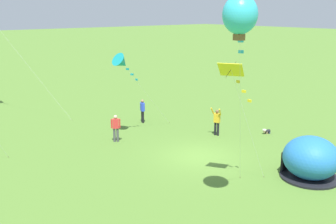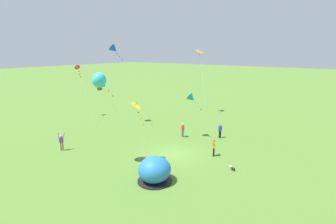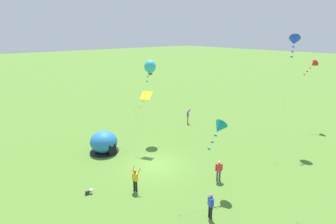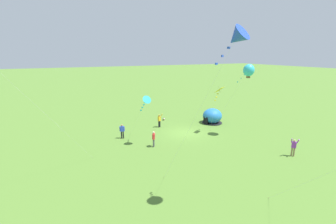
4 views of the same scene
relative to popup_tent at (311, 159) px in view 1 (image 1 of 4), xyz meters
The scene contains 9 objects.
ground_plane 6.01m from the popup_tent, 20.73° to the left, with size 300.00×300.00×0.00m, color #517A2D.
popup_tent is the anchor object (origin of this frame).
toddler_crawling 7.10m from the popup_tent, 36.58° to the right, with size 0.34×0.55×0.32m.
person_far_back 11.51m from the popup_tent, 22.18° to the left, with size 0.41×0.51×1.72m.
person_strolling 13.09m from the popup_tent, ahead, with size 0.56×0.35×1.72m.
person_flying_kite 7.69m from the popup_tent, 10.57° to the right, with size 0.71×0.59×1.89m.
kite_teal 12.26m from the popup_tent, 17.18° to the left, with size 1.10×4.96×5.43m.
kite_yellow 5.97m from the popup_tent, 61.90° to the left, with size 1.34×2.78×5.80m.
kite_cyan 9.05m from the popup_tent, 92.10° to the left, with size 2.99×3.97×8.50m.
Camera 1 is at (-14.84, 14.58, 7.98)m, focal length 42.00 mm.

